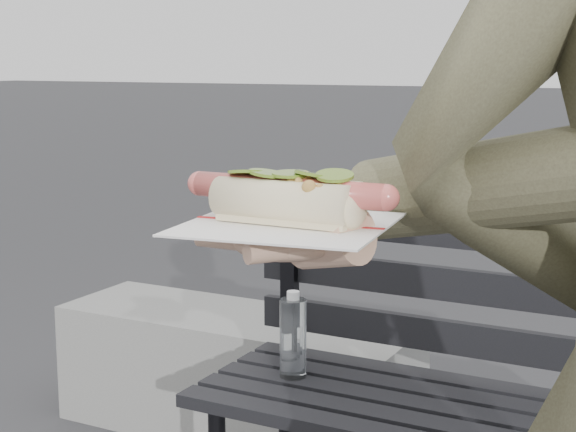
# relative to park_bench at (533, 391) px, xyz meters

# --- Properties ---
(park_bench) EXTENTS (1.50, 0.44, 0.88)m
(park_bench) POSITION_rel_park_bench_xyz_m (0.00, 0.00, 0.00)
(park_bench) COLOR black
(park_bench) RESTS_ON ground
(concrete_block) EXTENTS (1.20, 0.40, 0.40)m
(concrete_block) POSITION_rel_park_bench_xyz_m (-1.08, 0.55, -0.32)
(concrete_block) COLOR slate
(concrete_block) RESTS_ON ground
(held_hotdog) EXTENTS (0.62, 0.32, 0.20)m
(held_hotdog) POSITION_rel_park_bench_xyz_m (0.17, -1.03, 0.59)
(held_hotdog) COLOR #45422E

